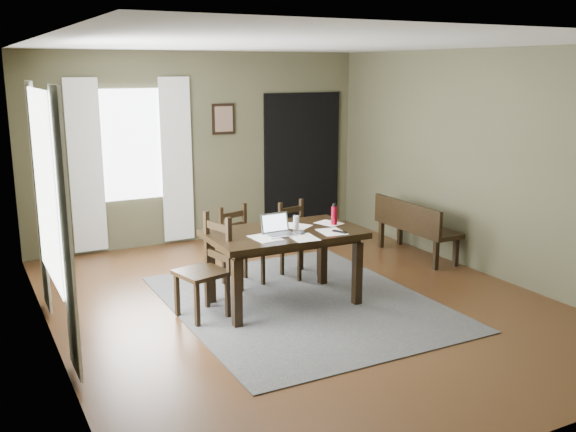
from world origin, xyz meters
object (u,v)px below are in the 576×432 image
chair_end (206,268)px  water_bottle (334,215)px  chair_back_left (240,247)px  chair_back_right (298,240)px  laptop (278,229)px  dining_table (284,240)px  bench (414,224)px

chair_end → water_bottle: bearing=74.1°
chair_back_left → chair_back_right: (0.75, -0.01, -0.01)m
chair_end → water_bottle: 1.52m
laptop → dining_table: bearing=36.7°
dining_table → bench: 2.46m
chair_end → chair_back_right: size_ratio=1.15×
dining_table → chair_back_left: (-0.15, 0.80, -0.26)m
dining_table → bench: dining_table is taller
dining_table → chair_back_right: bearing=53.7°
dining_table → chair_end: bearing=177.3°
chair_end → laptop: size_ratio=3.23×
dining_table → chair_end: 0.87m
dining_table → chair_back_right: (0.60, 0.79, -0.27)m
dining_table → chair_end: size_ratio=1.56×
bench → chair_end: bearing=102.4°
bench → laptop: laptop is taller
laptop → chair_end: bearing=166.5°
chair_back_right → chair_end: bearing=-166.1°
chair_back_left → chair_end: bearing=-147.9°
chair_back_right → water_bottle: (0.02, -0.79, 0.47)m
chair_back_right → laptop: bearing=-142.1°
chair_back_left → water_bottle: water_bottle is taller
water_bottle → chair_back_left: bearing=133.4°
chair_back_left → laptop: size_ratio=2.86×
chair_end → chair_back_left: (0.70, 0.75, -0.06)m
chair_end → water_bottle: size_ratio=4.39×
chair_back_left → bench: size_ratio=0.68×
dining_table → laptop: laptop is taller
bench → water_bottle: size_ratio=5.74×
chair_back_left → laptop: (0.03, -0.90, 0.41)m
chair_end → chair_back_left: chair_end is taller
bench → dining_table: bearing=107.9°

